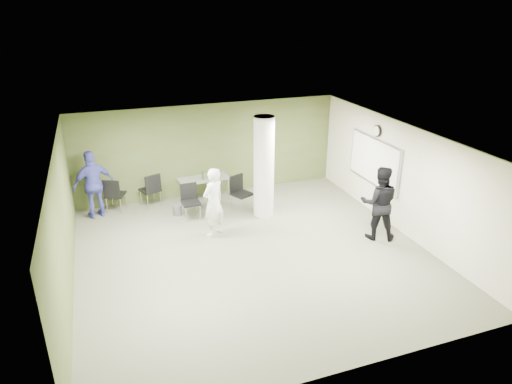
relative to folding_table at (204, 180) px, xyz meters
name	(u,v)px	position (x,y,z in m)	size (l,w,h in m)	color
floor	(253,254)	(0.32, -3.52, -0.66)	(8.00, 8.00, 0.00)	#595946
ceiling	(253,140)	(0.32, -3.52, 2.14)	(8.00, 8.00, 0.00)	white
wall_back	(210,150)	(0.32, 0.48, 0.74)	(8.00, 0.02, 2.80)	#495226
wall_left	(63,227)	(-3.68, -3.52, 0.74)	(0.02, 8.00, 2.80)	#495226
wall_right_cream	(403,179)	(4.32, -3.52, 0.74)	(0.02, 8.00, 2.80)	beige
column	(264,167)	(1.32, -1.52, 0.74)	(0.56, 0.56, 2.80)	silver
whiteboard	(374,161)	(4.25, -2.32, 0.84)	(0.05, 2.30, 1.30)	silver
wall_clock	(377,131)	(4.25, -2.32, 1.69)	(0.06, 0.32, 0.32)	black
folding_table	(204,180)	(0.00, 0.00, 0.00)	(1.54, 0.77, 0.96)	gray
wastebasket	(178,210)	(-0.97, -0.76, -0.51)	(0.26, 0.26, 0.30)	#4C4C4C
chair_back_left	(114,193)	(-2.58, 0.04, -0.08)	(0.66, 0.66, 0.99)	black
chair_back_right	(151,188)	(-1.54, 0.04, -0.07)	(0.65, 0.65, 1.01)	black
chair_table_left	(190,198)	(-0.64, -1.04, -0.09)	(0.49, 0.49, 0.97)	black
chair_table_right	(240,190)	(0.80, -0.96, -0.07)	(0.66, 0.66, 1.00)	black
woman_white	(213,202)	(-0.29, -2.24, 0.24)	(0.66, 0.43, 1.80)	white
man_black	(379,203)	(3.53, -3.76, 0.29)	(0.92, 0.72, 1.90)	black
man_blue	(94,185)	(-3.08, -0.12, 0.29)	(1.12, 0.47, 1.91)	#4649AD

